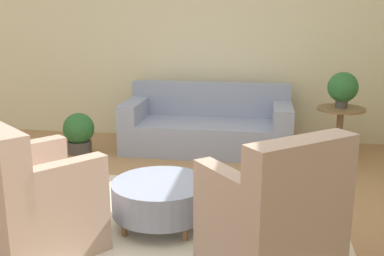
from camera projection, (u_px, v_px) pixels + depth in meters
The scene contains 10 objects.
ground_plane at pixel (165, 226), 3.90m from camera, with size 16.00×16.00×0.00m, color #AD7F51.
wall_back at pixel (208, 42), 6.45m from camera, with size 9.92×0.12×2.80m.
rug at pixel (165, 226), 3.90m from camera, with size 3.08×2.28×0.01m.
couch at pixel (208, 127), 6.06m from camera, with size 2.21×0.96×0.87m.
armchair_left at pixel (32, 202), 3.41m from camera, with size 1.11×1.10×1.02m.
armchair_right at pixel (275, 219), 3.14m from camera, with size 1.11×1.10×1.02m.
ottoman_table at pixel (161, 197), 3.85m from camera, with size 0.84×0.84×0.39m.
side_table at pixel (340, 124), 5.57m from camera, with size 0.58×0.58×0.67m.
potted_plant_on_side_table at pixel (343, 88), 5.46m from camera, with size 0.37×0.37×0.44m.
potted_plant_floor at pixel (79, 132), 5.90m from camera, with size 0.41×0.41×0.54m.
Camera 1 is at (0.79, -3.49, 1.78)m, focal length 42.00 mm.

